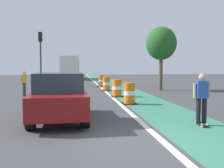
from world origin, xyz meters
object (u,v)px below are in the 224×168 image
Objects in this scene: skateboarder_on_lane at (202,98)px; traffic_barrel_far at (101,81)px; pedestrian_crossing at (24,83)px; street_tree_sidewalk at (161,44)px; traffic_barrel_front at (130,94)px; traffic_barrel_mid at (117,88)px; delivery_truck_down_block at (71,66)px; traffic_light_corner at (41,49)px; parked_sedan_nearest at (59,97)px; traffic_barrel_back at (106,84)px.

skateboarder_on_lane is 1.55× the size of traffic_barrel_far.
pedestrian_crossing reaches higher than traffic_barrel_far.
street_tree_sidewalk is (9.93, 2.71, 2.80)m from pedestrian_crossing.
street_tree_sidewalk reaches higher than skateboarder_on_lane.
traffic_barrel_front and traffic_barrel_mid have the same top height.
street_tree_sidewalk is at bearing 15.28° from pedestrian_crossing.
delivery_truck_down_block is 12.78m from traffic_light_corner.
traffic_barrel_far is at bearing 138.65° from street_tree_sidewalk.
pedestrian_crossing is at bearing -89.94° from traffic_light_corner.
traffic_light_corner is at bearing 122.33° from traffic_barrel_mid.
delivery_truck_down_block is 4.77× the size of pedestrian_crossing.
traffic_barrel_front is 0.22× the size of street_tree_sidewalk.
traffic_barrel_far is (2.90, 14.29, -0.30)m from parked_sedan_nearest.
pedestrian_crossing is at bearing -96.94° from delivery_truck_down_block.
traffic_barrel_mid is at bearing 100.52° from skateboarder_on_lane.
skateboarder_on_lane reaches higher than traffic_barrel_mid.
skateboarder_on_lane is at bearing -74.53° from traffic_barrel_front.
parked_sedan_nearest is 0.54× the size of delivery_truck_down_block.
traffic_barrel_back is 6.32m from pedestrian_crossing.
delivery_truck_down_block is (-3.31, 21.63, 1.31)m from traffic_barrel_mid.
traffic_barrel_back is at bearing 93.06° from traffic_barrel_mid.
pedestrian_crossing reaches higher than traffic_barrel_back.
delivery_truck_down_block reaches higher than parked_sedan_nearest.
traffic_barrel_front is 25.08m from delivery_truck_down_block.
skateboarder_on_lane reaches higher than traffic_barrel_back.
delivery_truck_down_block reaches higher than pedestrian_crossing.
traffic_light_corner is at bearing 115.74° from traffic_barrel_front.
street_tree_sidewalk is (7.25, 10.46, 2.83)m from parked_sedan_nearest.
traffic_light_corner reaches higher than street_tree_sidewalk.
traffic_light_corner is at bearing 163.58° from traffic_barrel_far.
skateboarder_on_lane is 1.05× the size of pedestrian_crossing.
traffic_barrel_front is 14.07m from traffic_light_corner.
pedestrian_crossing is at bearing 128.76° from skateboarder_on_lane.
traffic_barrel_front is at bearing -119.84° from street_tree_sidewalk.
street_tree_sidewalk is (4.31, -0.17, 3.14)m from traffic_barrel_back.
parked_sedan_nearest is 28.37m from delivery_truck_down_block.
street_tree_sidewalk is (9.94, -5.48, 0.17)m from traffic_light_corner.
traffic_barrel_mid is (-0.14, 3.17, 0.00)m from traffic_barrel_front.
traffic_light_corner is at bearing 151.13° from street_tree_sidewalk.
skateboarder_on_lane is 0.34× the size of street_tree_sidewalk.
street_tree_sidewalk reaches higher than pedestrian_crossing.
skateboarder_on_lane is 1.55× the size of traffic_barrel_front.
parked_sedan_nearest reaches higher than traffic_barrel_mid.
delivery_truck_down_block is at bearing 97.93° from traffic_barrel_front.
parked_sedan_nearest reaches higher than traffic_barrel_back.
skateboarder_on_lane is 12.43m from street_tree_sidewalk.
traffic_light_corner reaches higher than traffic_barrel_front.
traffic_barrel_far is at bearing 78.54° from parked_sedan_nearest.
skateboarder_on_lane is 0.22× the size of delivery_truck_down_block.
skateboarder_on_lane is at bearing -67.04° from traffic_light_corner.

